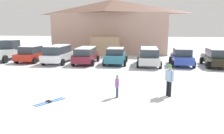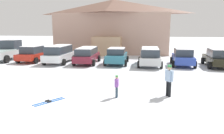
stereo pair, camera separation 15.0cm
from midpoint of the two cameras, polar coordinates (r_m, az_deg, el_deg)
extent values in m
cube|color=tan|center=(32.50, 0.59, 8.84)|extent=(15.61, 7.99, 5.46)
pyramid|color=brown|center=(32.62, 0.60, 15.45)|extent=(16.22, 8.60, 2.05)
cube|color=tan|center=(27.87, -1.17, 5.43)|extent=(3.62, 1.84, 2.40)
cube|color=#B12517|center=(24.55, -19.68, 2.81)|extent=(1.88, 4.13, 0.60)
cube|color=#2D3842|center=(24.30, -20.02, 4.27)|extent=(1.65, 2.15, 0.70)
cube|color=white|center=(24.27, -20.07, 5.17)|extent=(1.54, 2.04, 0.06)
cylinder|color=black|center=(26.18, -20.15, 2.55)|extent=(0.22, 0.64, 0.64)
cylinder|color=black|center=(25.23, -16.23, 2.50)|extent=(0.22, 0.64, 0.64)
cylinder|color=black|center=(24.04, -23.22, 1.71)|extent=(0.22, 0.64, 0.64)
cylinder|color=black|center=(22.99, -19.05, 1.62)|extent=(0.22, 0.64, 0.64)
cube|color=white|center=(22.81, -13.34, 2.70)|extent=(1.93, 4.66, 0.68)
cube|color=#2D3842|center=(22.64, -13.50, 4.44)|extent=(1.69, 3.55, 0.74)
cube|color=white|center=(22.61, -13.55, 5.45)|extent=(1.57, 3.37, 0.06)
cylinder|color=black|center=(24.55, -14.19, 2.39)|extent=(0.23, 0.64, 0.64)
cylinder|color=black|center=(23.83, -9.79, 2.33)|extent=(0.23, 0.64, 0.64)
cylinder|color=black|center=(21.97, -17.12, 1.35)|extent=(0.23, 0.64, 0.64)
cylinder|color=black|center=(21.17, -12.28, 1.25)|extent=(0.23, 0.64, 0.64)
cube|color=maroon|center=(22.00, -6.32, 2.58)|extent=(2.03, 4.81, 0.62)
cube|color=#2D3842|center=(21.84, -6.40, 4.15)|extent=(1.75, 3.67, 0.61)
cube|color=white|center=(21.81, -6.42, 5.03)|extent=(1.64, 3.48, 0.06)
cylinder|color=black|center=(23.68, -7.75, 2.33)|extent=(0.26, 0.65, 0.64)
cylinder|color=black|center=(23.28, -3.21, 2.27)|extent=(0.26, 0.65, 0.64)
cylinder|color=black|center=(20.89, -9.74, 1.22)|extent=(0.26, 0.65, 0.64)
cylinder|color=black|center=(20.44, -4.63, 1.13)|extent=(0.26, 0.65, 0.64)
cube|color=#296D82|center=(21.59, 1.47, 2.56)|extent=(2.00, 4.34, 0.68)
cube|color=#2D3842|center=(21.31, 1.41, 4.12)|extent=(1.69, 2.29, 0.56)
cube|color=white|center=(21.27, 1.42, 4.95)|extent=(1.58, 2.17, 0.06)
cylinder|color=black|center=(23.05, -0.60, 2.21)|extent=(0.25, 0.65, 0.64)
cylinder|color=black|center=(22.86, 4.24, 2.12)|extent=(0.25, 0.65, 0.64)
cylinder|color=black|center=(20.47, -1.64, 1.18)|extent=(0.25, 0.65, 0.64)
cylinder|color=black|center=(20.26, 3.81, 1.06)|extent=(0.25, 0.65, 0.64)
cube|color=silver|center=(20.94, 10.04, 2.14)|extent=(1.95, 4.69, 0.66)
cube|color=#2D3842|center=(20.76, 10.10, 3.90)|extent=(1.71, 3.57, 0.66)
cube|color=white|center=(20.73, 10.14, 4.88)|extent=(1.59, 3.39, 0.06)
cylinder|color=black|center=(22.41, 7.41, 1.89)|extent=(0.24, 0.65, 0.64)
cylinder|color=black|center=(22.45, 12.46, 1.75)|extent=(0.24, 0.65, 0.64)
cylinder|color=black|center=(19.56, 7.20, 0.67)|extent=(0.24, 0.65, 0.64)
cylinder|color=black|center=(19.62, 12.99, 0.51)|extent=(0.24, 0.65, 0.64)
cube|color=#2941A4|center=(21.70, 18.16, 2.04)|extent=(1.79, 4.04, 0.64)
cube|color=#2D3842|center=(21.42, 18.32, 3.65)|extent=(1.55, 2.11, 0.63)
cube|color=white|center=(21.39, 18.38, 4.57)|extent=(1.45, 2.00, 0.06)
cylinder|color=black|center=(22.87, 15.41, 1.77)|extent=(0.23, 0.64, 0.64)
cylinder|color=black|center=(23.10, 20.05, 1.60)|extent=(0.23, 0.64, 0.64)
cylinder|color=black|center=(20.42, 15.93, 0.76)|extent=(0.23, 0.64, 0.64)
cylinder|color=black|center=(20.67, 21.11, 0.57)|extent=(0.23, 0.64, 0.64)
cube|color=black|center=(22.26, 26.06, 1.67)|extent=(1.90, 4.44, 0.62)
cube|color=#2D3842|center=(21.97, 26.34, 3.25)|extent=(1.66, 2.31, 0.67)
cube|color=white|center=(21.93, 26.41, 4.20)|extent=(1.55, 2.20, 0.06)
cylinder|color=black|center=(23.38, 22.77, 1.52)|extent=(0.23, 0.64, 0.64)
cylinder|color=black|center=(23.88, 27.46, 1.32)|extent=(0.23, 0.64, 0.64)
cylinder|color=black|center=(20.74, 24.30, 0.38)|extent=(0.23, 0.64, 0.64)
cube|color=#AEB8B9|center=(26.45, -25.83, 3.16)|extent=(2.37, 5.66, 0.70)
cube|color=#2D3842|center=(27.31, -24.79, 5.29)|extent=(1.90, 1.91, 1.05)
cube|color=#A6C1BB|center=(25.59, -27.00, 3.79)|extent=(2.16, 3.19, 0.12)
cylinder|color=black|center=(28.43, -25.88, 2.88)|extent=(0.33, 0.82, 0.80)
cylinder|color=black|center=(27.41, -22.13, 2.91)|extent=(0.33, 0.82, 0.80)
cylinder|color=black|center=(24.54, -25.64, 1.87)|extent=(0.33, 0.82, 0.80)
cylinder|color=#2D4050|center=(11.37, 1.67, -6.47)|extent=(0.10, 0.10, 0.57)
cylinder|color=#2D4050|center=(11.26, 1.55, -6.65)|extent=(0.10, 0.10, 0.57)
cube|color=#8A51AE|center=(11.18, 1.63, -4.16)|extent=(0.18, 0.29, 0.40)
cylinder|color=#8A51AE|center=(11.35, 1.80, -3.89)|extent=(0.08, 0.08, 0.38)
cylinder|color=#8A51AE|center=(11.01, 1.45, -4.34)|extent=(0.08, 0.08, 0.38)
sphere|color=tan|center=(11.12, 1.63, -2.79)|extent=(0.15, 0.15, 0.15)
cylinder|color=#3C9144|center=(11.10, 1.63, -2.39)|extent=(0.14, 0.14, 0.07)
cylinder|color=black|center=(11.78, 15.18, -5.61)|extent=(0.15, 0.15, 0.82)
cylinder|color=black|center=(11.92, 14.64, -5.40)|extent=(0.15, 0.15, 0.82)
cube|color=#9CBADB|center=(11.68, 15.07, -2.20)|extent=(0.42, 0.47, 0.58)
cylinder|color=#9CBADB|center=(11.49, 15.86, -2.37)|extent=(0.11, 0.11, 0.55)
cylinder|color=#9CBADB|center=(11.87, 14.31, -1.89)|extent=(0.11, 0.11, 0.55)
sphere|color=tan|center=(11.61, 15.16, -0.30)|extent=(0.21, 0.21, 0.21)
cylinder|color=#329048|center=(11.59, 15.18, 0.25)|extent=(0.20, 0.20, 0.10)
cube|color=blue|center=(11.23, -15.96, -8.58)|extent=(0.98, 1.41, 0.02)
cube|color=black|center=(11.19, -16.20, -8.44)|extent=(0.18, 0.21, 0.06)
cube|color=blue|center=(11.06, -15.43, -8.84)|extent=(0.98, 1.41, 0.02)
cube|color=black|center=(11.03, -15.66, -8.70)|extent=(0.18, 0.21, 0.06)
camera|label=1|loc=(0.08, -89.68, 0.06)|focal=35.00mm
camera|label=2|loc=(0.08, 90.32, -0.06)|focal=35.00mm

